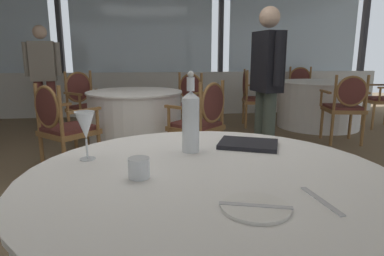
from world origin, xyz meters
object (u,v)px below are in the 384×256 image
object	(u,v)px
water_tumbler	(139,168)
dining_chair_0_1	(85,100)
side_plate	(255,207)
dining_chair_1_3	(252,94)
dining_chair_0_2	(61,123)
dining_chair_0_3	(202,118)
menu_book	(248,144)
dining_chair_1_2	(301,88)
diner_person_1	(267,79)
dining_chair_1_0	(346,103)
dining_chair_0_0	(186,100)
water_bottle	(191,120)
diner_person_0	(44,73)
wine_glass	(85,126)

from	to	relation	value
water_tumbler	dining_chair_0_1	size ratio (longest dim) A/B	0.08
side_plate	dining_chair_1_3	world-z (taller)	dining_chair_1_3
dining_chair_0_1	dining_chair_1_3	size ratio (longest dim) A/B	1.02
dining_chair_0_2	dining_chair_0_3	size ratio (longest dim) A/B	0.99
menu_book	dining_chair_1_2	bearing A→B (deg)	84.81
diner_person_1	dining_chair_1_0	bearing A→B (deg)	-160.51
dining_chair_1_0	diner_person_1	world-z (taller)	diner_person_1
dining_chair_0_0	dining_chair_0_3	size ratio (longest dim) A/B	1.01
water_bottle	water_tumbler	world-z (taller)	water_bottle
diner_person_0	dining_chair_1_0	bearing A→B (deg)	63.86
dining_chair_0_1	water_bottle	bearing A→B (deg)	-27.93
dining_chair_0_0	diner_person_1	bearing A→B (deg)	69.70
side_plate	dining_chair_0_2	bearing A→B (deg)	114.81
wine_glass	dining_chair_0_1	size ratio (longest dim) A/B	0.21
dining_chair_1_0	diner_person_1	size ratio (longest dim) A/B	0.56
dining_chair_0_1	dining_chair_1_0	size ratio (longest dim) A/B	1.03
water_bottle	dining_chair_0_1	world-z (taller)	water_bottle
water_bottle	dining_chair_1_2	distance (m)	5.59
dining_chair_0_2	dining_chair_0_3	world-z (taller)	dining_chair_0_3
menu_book	dining_chair_0_3	world-z (taller)	dining_chair_0_3
side_plate	diner_person_0	size ratio (longest dim) A/B	0.12
dining_chair_1_2	water_tumbler	bearing A→B (deg)	-20.53
dining_chair_0_0	dining_chair_0_1	bearing A→B (deg)	-45.03
dining_chair_0_2	diner_person_1	xyz separation A→B (m)	(2.08, -0.01, 0.41)
water_bottle	dining_chair_0_0	xyz separation A→B (m)	(0.35, 3.33, -0.36)
water_bottle	diner_person_0	size ratio (longest dim) A/B	0.22
dining_chair_0_2	dining_chair_1_2	size ratio (longest dim) A/B	0.96
dining_chair_0_1	menu_book	bearing A→B (deg)	-23.26
wine_glass	dining_chair_1_3	distance (m)	4.46
diner_person_1	menu_book	bearing A→B (deg)	58.95
menu_book	dining_chair_0_0	xyz separation A→B (m)	(0.06, 3.28, -0.23)
side_plate	water_bottle	distance (m)	0.62
dining_chair_1_0	dining_chair_1_3	size ratio (longest dim) A/B	0.98
water_tumbler	dining_chair_1_3	xyz separation A→B (m)	(1.75, 4.23, -0.24)
dining_chair_0_1	dining_chair_0_0	bearing A→B (deg)	44.97
dining_chair_0_1	dining_chair_1_2	world-z (taller)	dining_chair_0_1
water_tumbler	dining_chair_0_2	distance (m)	2.37
dining_chair_1_2	dining_chair_1_3	size ratio (longest dim) A/B	1.01
dining_chair_0_0	dining_chair_1_0	distance (m)	2.18
water_bottle	dining_chair_1_2	world-z (taller)	water_bottle
water_tumbler	dining_chair_0_0	distance (m)	3.69
menu_book	dining_chair_0_1	bearing A→B (deg)	135.26
water_bottle	diner_person_0	distance (m)	4.34
dining_chair_0_1	diner_person_1	distance (m)	2.56
side_plate	diner_person_0	world-z (taller)	diner_person_0
menu_book	diner_person_1	world-z (taller)	diner_person_1
water_tumbler	dining_chair_1_0	bearing A→B (deg)	48.12
dining_chair_1_3	diner_person_0	bearing A→B (deg)	-170.58
dining_chair_0_1	dining_chair_0_3	distance (m)	2.00
dining_chair_0_0	dining_chair_1_0	size ratio (longest dim) A/B	1.00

